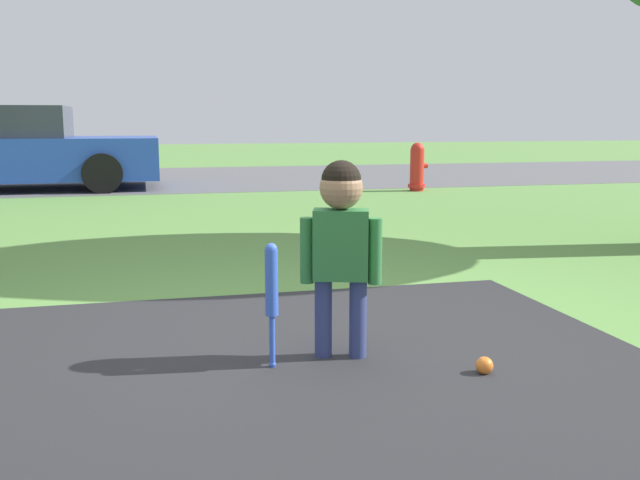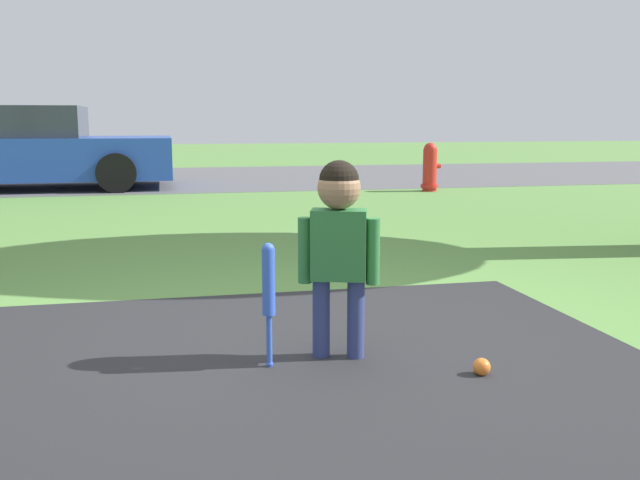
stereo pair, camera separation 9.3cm
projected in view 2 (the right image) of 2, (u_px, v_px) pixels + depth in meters
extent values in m
plane|color=#5B8C42|center=(292.00, 340.00, 3.63)|extent=(60.00, 60.00, 0.00)
cube|color=#59595B|center=(195.00, 178.00, 13.71)|extent=(40.00, 6.00, 0.01)
cylinder|color=navy|center=(321.00, 318.00, 3.34)|extent=(0.08, 0.08, 0.38)
cylinder|color=navy|center=(356.00, 319.00, 3.33)|extent=(0.08, 0.08, 0.38)
cube|color=#2D7238|center=(339.00, 245.00, 3.27)|extent=(0.28, 0.21, 0.32)
cylinder|color=#2D7238|center=(305.00, 250.00, 3.29)|extent=(0.06, 0.06, 0.31)
cylinder|color=#2D7238|center=(373.00, 251.00, 3.26)|extent=(0.06, 0.06, 0.31)
sphere|color=#997051|center=(339.00, 188.00, 3.23)|extent=(0.20, 0.20, 0.20)
sphere|color=black|center=(339.00, 180.00, 3.22)|extent=(0.18, 0.18, 0.18)
sphere|color=blue|center=(270.00, 364.00, 3.22)|extent=(0.03, 0.03, 0.03)
cylinder|color=blue|center=(269.00, 341.00, 3.21)|extent=(0.03, 0.03, 0.25)
cylinder|color=blue|center=(269.00, 282.00, 3.16)|extent=(0.06, 0.06, 0.30)
sphere|color=blue|center=(268.00, 249.00, 3.14)|extent=(0.06, 0.06, 0.06)
sphere|color=orange|center=(482.00, 367.00, 3.12)|extent=(0.08, 0.08, 0.08)
cylinder|color=red|center=(430.00, 170.00, 11.12)|extent=(0.22, 0.22, 0.65)
sphere|color=red|center=(430.00, 149.00, 11.07)|extent=(0.21, 0.21, 0.21)
cylinder|color=red|center=(429.00, 186.00, 11.16)|extent=(0.27, 0.27, 0.05)
cylinder|color=red|center=(437.00, 166.00, 11.14)|extent=(0.10, 0.08, 0.08)
cube|color=#2347AD|center=(31.00, 158.00, 11.45)|extent=(4.44, 1.90, 0.66)
cube|color=#2D333D|center=(13.00, 122.00, 11.31)|extent=(2.13, 1.67, 0.49)
cylinder|color=black|center=(123.00, 165.00, 12.70)|extent=(0.61, 0.18, 0.61)
cylinder|color=black|center=(116.00, 173.00, 10.86)|extent=(0.61, 0.18, 0.61)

